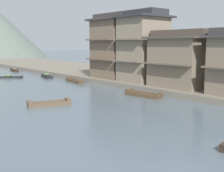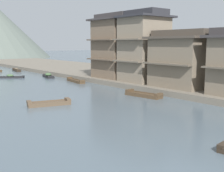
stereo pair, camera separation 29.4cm
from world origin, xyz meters
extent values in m
cube|color=slate|center=(16.52, 30.00, 0.31)|extent=(18.00, 110.00, 0.62)
cube|color=#33281E|center=(-1.72, 2.47, 0.30)|extent=(0.86, 0.45, 0.19)
cube|color=brown|center=(5.77, 15.61, 0.15)|extent=(1.61, 4.12, 0.29)
cube|color=brown|center=(5.54, 17.45, 0.42)|extent=(1.05, 0.48, 0.26)
cube|color=brown|center=(6.00, 13.77, 0.42)|extent=(1.05, 0.48, 0.26)
cube|color=brown|center=(5.25, 15.54, 0.33)|extent=(0.51, 3.49, 0.08)
cube|color=brown|center=(6.29, 15.67, 0.33)|extent=(0.51, 3.49, 0.08)
cube|color=brown|center=(6.26, 29.44, 0.14)|extent=(1.36, 4.49, 0.27)
cube|color=brown|center=(6.52, 31.48, 0.40)|extent=(0.78, 0.45, 0.25)
cube|color=brown|center=(6.01, 27.40, 0.40)|extent=(0.78, 0.45, 0.25)
cube|color=brown|center=(5.90, 29.49, 0.31)|extent=(0.56, 3.90, 0.08)
cube|color=brown|center=(6.63, 29.39, 0.31)|extent=(0.56, 3.90, 0.08)
cube|color=brown|center=(2.84, 51.02, 0.30)|extent=(0.48, 0.95, 0.19)
cube|color=brown|center=(-3.58, 17.77, 0.13)|extent=(3.79, 2.00, 0.26)
cube|color=brown|center=(-5.19, 18.20, 0.38)|extent=(0.60, 1.06, 0.23)
cube|color=brown|center=(-1.97, 17.34, 0.38)|extent=(0.60, 1.06, 0.23)
cube|color=brown|center=(-3.71, 17.27, 0.30)|extent=(3.04, 0.88, 0.08)
cube|color=brown|center=(-3.45, 18.27, 0.30)|extent=(3.04, 0.88, 0.08)
cube|color=#232326|center=(0.85, 40.01, 0.09)|extent=(3.91, 3.16, 0.18)
cube|color=#232326|center=(2.44, 38.86, 0.27)|extent=(0.73, 0.82, 0.16)
cube|color=#232326|center=(0.63, 39.70, 0.22)|extent=(3.06, 2.25, 0.08)
cube|color=#232326|center=(1.07, 40.32, 0.22)|extent=(3.06, 2.25, 0.08)
ellipsoid|color=#4C6B42|center=(0.85, 40.01, 0.39)|extent=(1.30, 1.23, 0.41)
cube|color=#33281E|center=(5.81, 50.56, 0.13)|extent=(1.35, 4.06, 0.26)
cube|color=#33281E|center=(6.07, 52.39, 0.37)|extent=(0.78, 0.46, 0.23)
cube|color=#33281E|center=(5.56, 48.74, 0.37)|extent=(0.78, 0.46, 0.23)
cube|color=#33281E|center=(5.45, 50.61, 0.30)|extent=(0.56, 3.47, 0.08)
cube|color=#33281E|center=(6.18, 50.51, 0.30)|extent=(0.56, 3.47, 0.08)
ellipsoid|color=brown|center=(5.81, 50.56, 0.46)|extent=(0.87, 1.12, 0.40)
cube|color=#232326|center=(5.86, 36.99, 0.11)|extent=(1.89, 3.89, 0.22)
cube|color=#232326|center=(6.25, 38.67, 0.31)|extent=(1.02, 0.57, 0.19)
cube|color=#232326|center=(5.47, 35.31, 0.31)|extent=(1.02, 0.57, 0.19)
cube|color=#232326|center=(5.38, 37.10, 0.26)|extent=(0.81, 3.18, 0.08)
cube|color=#232326|center=(6.34, 36.88, 0.26)|extent=(0.81, 3.18, 0.08)
ellipsoid|color=#4C6B42|center=(5.86, 36.99, 0.48)|extent=(1.24, 1.53, 0.53)
cube|color=#7F705B|center=(10.91, 14.90, 3.22)|extent=(4.67, 5.99, 5.20)
cube|color=brown|center=(8.22, 14.90, 3.22)|extent=(0.70, 5.99, 0.16)
cube|color=#4C4238|center=(10.91, 14.90, 5.94)|extent=(5.57, 6.89, 0.24)
cube|color=#4C4238|center=(10.91, 14.90, 6.41)|extent=(2.80, 6.89, 0.70)
cube|color=gray|center=(11.10, 20.98, 4.52)|extent=(5.05, 4.59, 7.80)
cube|color=#6E6151|center=(8.22, 20.98, 3.22)|extent=(0.70, 4.59, 0.16)
cube|color=#6E6151|center=(8.22, 20.98, 5.82)|extent=(0.70, 4.59, 0.16)
cube|color=#2D2D33|center=(11.10, 20.98, 8.54)|extent=(5.95, 5.49, 0.24)
cube|color=#2D2D33|center=(11.10, 20.98, 9.01)|extent=(3.03, 5.49, 0.70)
cube|color=#75604C|center=(10.83, 26.36, 4.52)|extent=(4.52, 5.33, 7.80)
cube|color=brown|center=(8.22, 26.36, 3.22)|extent=(0.70, 5.33, 0.16)
cube|color=brown|center=(8.22, 26.36, 5.82)|extent=(0.70, 5.33, 0.16)
cube|color=#3D3838|center=(10.83, 26.36, 8.54)|extent=(5.42, 6.23, 0.24)
cube|color=#3D3838|center=(10.83, 26.36, 9.01)|extent=(2.71, 6.23, 0.70)
camera|label=1|loc=(-14.86, -4.59, 5.29)|focal=46.23mm
camera|label=2|loc=(-14.63, -4.78, 5.29)|focal=46.23mm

